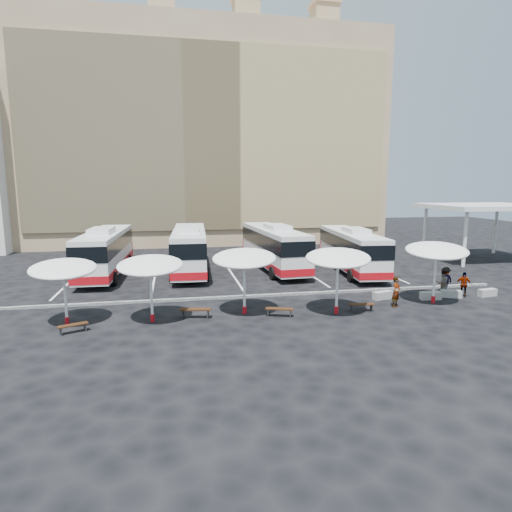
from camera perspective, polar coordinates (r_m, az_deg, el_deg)
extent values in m
plane|color=black|center=(26.49, -0.89, -5.82)|extent=(120.00, 120.00, 0.00)
cube|color=tan|center=(57.60, -6.72, 14.90)|extent=(42.00, 18.00, 25.00)
cube|color=tan|center=(48.53, -5.86, 15.35)|extent=(40.00, 0.30, 20.00)
cube|color=tan|center=(59.62, -23.43, 28.36)|extent=(3.00, 3.00, 4.00)
cube|color=tan|center=(58.68, -12.45, 29.20)|extent=(3.00, 3.00, 4.00)
cube|color=tan|center=(59.44, -1.36, 29.14)|extent=(3.00, 3.00, 4.00)
cube|color=tan|center=(61.83, 9.07, 28.24)|extent=(3.00, 3.00, 4.00)
cube|color=tan|center=(62.61, 9.13, 30.24)|extent=(3.40, 3.40, 0.60)
cube|color=white|center=(45.29, 28.13, 5.85)|extent=(10.00, 8.00, 0.40)
cylinder|color=white|center=(40.68, 26.10, 2.03)|extent=(0.30, 0.30, 4.80)
cylinder|color=white|center=(45.57, 21.59, 3.03)|extent=(0.30, 0.30, 4.80)
cylinder|color=white|center=(50.32, 29.30, 3.03)|extent=(0.30, 0.30, 4.80)
cube|color=black|center=(26.95, -1.08, -5.39)|extent=(34.00, 0.25, 0.15)
cube|color=white|center=(34.71, -23.30, -2.92)|extent=(0.15, 12.00, 0.01)
cube|color=white|center=(33.92, -13.35, -2.67)|extent=(0.15, 12.00, 0.01)
cube|color=white|center=(34.18, -3.25, -2.33)|extent=(0.15, 12.00, 0.01)
cube|color=white|center=(35.47, 6.40, -1.94)|extent=(0.15, 12.00, 0.01)
cube|color=white|center=(37.68, 15.15, -1.54)|extent=(0.15, 12.00, 0.01)
cube|color=white|center=(35.27, -19.44, 0.68)|extent=(2.95, 11.94, 2.96)
cube|color=black|center=(35.19, -19.49, 1.63)|extent=(3.01, 12.00, 1.09)
cube|color=#B10C14|center=(35.45, -19.34, -1.06)|extent=(3.01, 12.00, 0.54)
cube|color=#B10C14|center=(41.15, -17.88, 0.91)|extent=(2.53, 0.30, 1.38)
cube|color=white|center=(34.11, -19.90, 3.21)|extent=(1.70, 3.02, 0.39)
cylinder|color=black|center=(39.08, -20.18, -0.68)|extent=(0.39, 1.00, 0.99)
cylinder|color=black|center=(38.66, -16.59, -0.60)|extent=(0.39, 1.00, 0.99)
cylinder|color=black|center=(31.99, -22.76, -2.99)|extent=(0.39, 1.00, 0.99)
cylinder|color=black|center=(31.48, -18.40, -2.92)|extent=(0.39, 1.00, 0.99)
cube|color=white|center=(35.03, -8.86, 1.07)|extent=(3.11, 12.02, 2.98)
cube|color=black|center=(34.95, -8.89, 2.03)|extent=(3.17, 12.09, 1.09)
cube|color=#B10C14|center=(35.20, -8.82, -0.69)|extent=(3.17, 12.09, 0.55)
cube|color=#B10C14|center=(41.03, -8.72, 1.24)|extent=(2.55, 0.33, 1.39)
cube|color=white|center=(33.84, -8.96, 3.65)|extent=(1.74, 3.06, 0.40)
cylinder|color=black|center=(38.72, -10.57, -0.34)|extent=(0.40, 1.01, 0.99)
cylinder|color=black|center=(38.69, -6.90, -0.26)|extent=(0.40, 1.01, 0.99)
cylinder|color=black|center=(31.42, -11.16, -2.63)|extent=(0.40, 1.01, 0.99)
cylinder|color=black|center=(31.38, -6.62, -2.53)|extent=(0.40, 1.01, 0.99)
cube|color=white|center=(35.66, 2.35, 1.32)|extent=(3.22, 12.06, 2.98)
cube|color=black|center=(35.58, 2.36, 2.27)|extent=(3.28, 12.12, 1.09)
cube|color=#B10C14|center=(35.83, 2.34, -0.41)|extent=(3.28, 12.12, 0.55)
cube|color=#B10C14|center=(41.45, -0.05, 1.43)|extent=(2.55, 0.36, 1.39)
cube|color=white|center=(34.52, 2.85, 3.87)|extent=(1.77, 3.07, 0.40)
cylinder|color=black|center=(38.88, -0.90, -0.14)|extent=(0.41, 1.01, 0.99)
cylinder|color=black|center=(39.53, 2.60, 0.01)|extent=(0.41, 1.01, 0.99)
cylinder|color=black|center=(31.81, 2.27, -2.31)|extent=(0.41, 1.01, 0.99)
cylinder|color=black|center=(32.60, 6.46, -2.07)|extent=(0.41, 1.01, 0.99)
cube|color=white|center=(35.46, 12.61, 0.91)|extent=(3.50, 11.54, 2.84)
cube|color=black|center=(35.38, 12.64, 1.81)|extent=(3.56, 11.60, 1.04)
cube|color=#B10C14|center=(35.63, 12.55, -0.75)|extent=(3.56, 11.60, 0.52)
cube|color=#B10C14|center=(40.95, 10.16, 1.11)|extent=(2.43, 0.43, 1.33)
cube|color=white|center=(34.37, 13.18, 3.32)|extent=(1.79, 2.98, 0.38)
cylinder|color=black|center=(38.49, 9.36, -0.40)|extent=(0.42, 0.98, 0.95)
cylinder|color=black|center=(39.15, 12.71, -0.34)|extent=(0.42, 0.98, 0.95)
cylinder|color=black|center=(31.79, 12.56, -2.58)|extent=(0.42, 0.98, 0.95)
cylinder|color=black|center=(32.59, 16.53, -2.45)|extent=(0.42, 0.98, 0.95)
cylinder|color=white|center=(23.60, -24.08, -5.03)|extent=(0.15, 0.15, 2.83)
cylinder|color=#B10C14|center=(23.92, -23.88, -7.87)|extent=(0.24, 0.24, 0.38)
ellipsoid|color=white|center=(23.30, -24.32, -1.54)|extent=(3.74, 3.78, 0.97)
cylinder|color=white|center=(22.62, -13.77, -4.95)|extent=(0.14, 0.14, 2.92)
cylinder|color=#B10C14|center=(22.96, -13.64, -8.01)|extent=(0.23, 0.23, 0.39)
ellipsoid|color=white|center=(22.30, -13.92, -1.18)|extent=(3.49, 3.53, 1.00)
cylinder|color=white|center=(23.30, -1.56, -4.09)|extent=(0.18, 0.18, 3.05)
cylinder|color=#B10C14|center=(23.65, -1.55, -7.20)|extent=(0.28, 0.28, 0.41)
ellipsoid|color=white|center=(22.98, -1.58, -0.28)|extent=(4.26, 4.30, 1.04)
cylinder|color=white|center=(23.70, 10.76, -4.00)|extent=(0.18, 0.18, 3.07)
cylinder|color=#B10C14|center=(24.04, 10.66, -7.08)|extent=(0.29, 0.29, 0.41)
ellipsoid|color=white|center=(23.39, 10.88, -0.22)|extent=(4.47, 4.50, 1.05)
cylinder|color=white|center=(27.55, 22.72, -2.63)|extent=(0.19, 0.19, 3.12)
cylinder|color=#B10C14|center=(27.85, 22.55, -5.36)|extent=(0.30, 0.30, 0.42)
ellipsoid|color=white|center=(27.28, 22.94, 0.69)|extent=(4.71, 4.74, 1.07)
cube|color=black|center=(22.40, -23.23, -8.44)|extent=(1.39, 0.88, 0.05)
cube|color=black|center=(22.37, -24.58, -9.12)|extent=(0.19, 0.34, 0.36)
cube|color=black|center=(22.57, -21.83, -8.78)|extent=(0.19, 0.34, 0.36)
cube|color=black|center=(23.02, -8.10, -7.05)|extent=(1.72, 0.76, 0.07)
cube|color=black|center=(23.20, -9.73, -7.62)|extent=(0.15, 0.43, 0.44)
cube|color=black|center=(23.01, -6.42, -7.69)|extent=(0.15, 0.43, 0.44)
cube|color=black|center=(23.09, 3.15, -7.04)|extent=(1.55, 0.89, 0.06)
cube|color=black|center=(23.22, 1.66, -7.52)|extent=(0.19, 0.38, 0.40)
cube|color=black|center=(23.10, 4.64, -7.64)|extent=(0.19, 0.38, 0.40)
cube|color=black|center=(24.69, 13.89, -6.26)|extent=(1.46, 0.57, 0.06)
cube|color=black|center=(24.59, 12.60, -6.80)|extent=(0.11, 0.36, 0.38)
cube|color=black|center=(24.92, 15.13, -6.69)|extent=(0.11, 0.36, 0.38)
cube|color=gray|center=(27.66, 16.53, -5.04)|extent=(1.35, 0.74, 0.48)
cube|color=gray|center=(28.53, 22.24, -4.93)|extent=(1.30, 0.56, 0.47)
cube|color=gray|center=(29.56, 24.57, -4.62)|extent=(1.29, 0.80, 0.46)
cube|color=gray|center=(30.91, 28.46, -4.32)|extent=(1.28, 0.57, 0.46)
imported|color=black|center=(25.99, 18.21, -4.58)|extent=(0.77, 0.72, 1.78)
imported|color=black|center=(29.83, 23.63, -3.29)|extent=(0.93, 0.82, 1.62)
imported|color=black|center=(30.00, 25.93, -3.42)|extent=(0.98, 0.83, 1.57)
imported|color=black|center=(30.64, 23.93, -2.91)|extent=(1.21, 0.86, 1.70)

